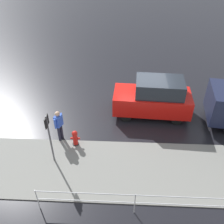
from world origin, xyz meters
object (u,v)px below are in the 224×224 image
fire_hydrant (75,138)px  sign_post (49,133)px  pedestrian (59,124)px  moving_hatchback (154,98)px

fire_hydrant → sign_post: bearing=52.5°
pedestrian → moving_hatchback: bearing=-153.5°
moving_hatchback → pedestrian: (4.41, 2.19, -0.07)m
fire_hydrant → sign_post: size_ratio=0.33×
sign_post → moving_hatchback: bearing=-141.8°
moving_hatchback → fire_hydrant: (3.67, 2.50, -0.63)m
moving_hatchback → sign_post: size_ratio=1.66×
fire_hydrant → pedestrian: (0.73, -0.31, 0.56)m
moving_hatchback → pedestrian: 4.92m
fire_hydrant → moving_hatchback: bearing=-145.7°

